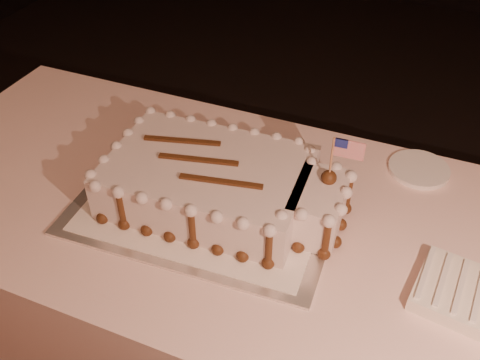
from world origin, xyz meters
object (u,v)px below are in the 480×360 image
at_px(sheet_cake, 221,184).
at_px(napkin_stack, 476,299).
at_px(banquet_table, 346,344).
at_px(cake_board, 209,201).
at_px(side_plate, 419,169).

distance_m(sheet_cake, napkin_stack, 0.58).
bearing_deg(napkin_stack, banquet_table, 162.60).
bearing_deg(cake_board, side_plate, 32.21).
relative_size(napkin_stack, side_plate, 1.62).
distance_m(banquet_table, side_plate, 0.50).
distance_m(cake_board, side_plate, 0.55).
distance_m(sheet_cake, side_plate, 0.52).
relative_size(banquet_table, napkin_stack, 9.64).
bearing_deg(napkin_stack, side_plate, 113.00).
bearing_deg(banquet_table, cake_board, -179.90).
bearing_deg(banquet_table, side_plate, 78.48).
height_order(banquet_table, side_plate, side_plate).
bearing_deg(cake_board, napkin_stack, -9.48).
bearing_deg(side_plate, cake_board, -144.91).
bearing_deg(sheet_cake, side_plate, 36.98).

